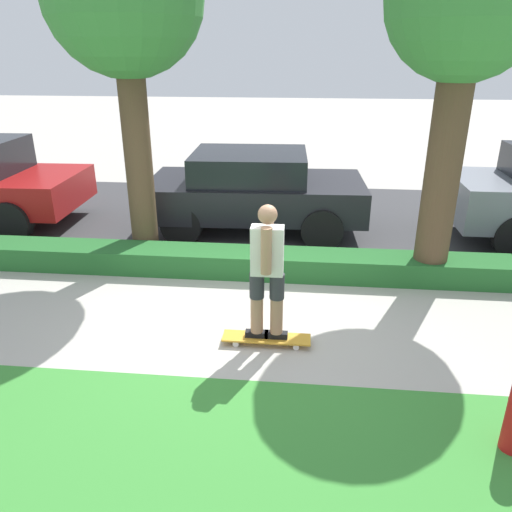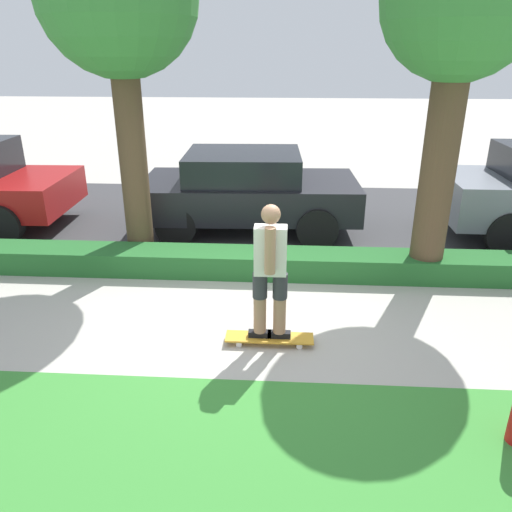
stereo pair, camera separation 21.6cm
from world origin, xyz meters
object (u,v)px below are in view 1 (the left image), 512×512
object	(u,v)px
tree_near	(124,3)
tree_mid	(466,13)
skater_person	(267,270)
parked_car_middle	(254,190)
skateboard	(266,338)

from	to	relation	value
tree_near	tree_mid	bearing A→B (deg)	-6.93
skater_person	parked_car_middle	xyz separation A→B (m)	(-0.53, 3.83, -0.15)
skater_person	skateboard	bearing A→B (deg)	-90.00
tree_mid	parked_car_middle	bearing A→B (deg)	144.23
skater_person	parked_car_middle	distance (m)	3.87
tree_mid	skater_person	bearing A→B (deg)	-139.20
skater_person	tree_near	world-z (taller)	tree_near
skater_person	parked_car_middle	world-z (taller)	skater_person
skater_person	tree_near	xyz separation A→B (m)	(-2.14, 2.41, 2.75)
skater_person	tree_mid	world-z (taller)	tree_mid
tree_near	tree_mid	xyz separation A→B (m)	(4.32, -0.52, -0.18)
tree_mid	parked_car_middle	world-z (taller)	tree_mid
tree_near	parked_car_middle	xyz separation A→B (m)	(1.61, 1.43, -2.91)
skater_person	tree_mid	bearing A→B (deg)	40.80
skater_person	parked_car_middle	size ratio (longest dim) A/B	0.40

